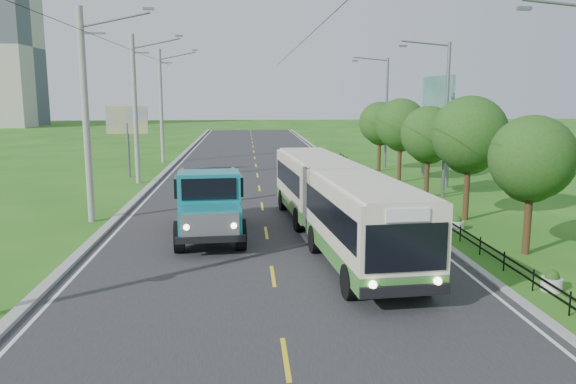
{
  "coord_description": "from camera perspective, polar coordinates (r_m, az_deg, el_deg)",
  "views": [
    {
      "loc": [
        -0.86,
        -18.05,
        6.02
      ],
      "look_at": [
        0.93,
        5.63,
        1.9
      ],
      "focal_mm": 35.0,
      "sensor_mm": 36.0,
      "label": 1
    }
  ],
  "objects": [
    {
      "name": "pole_mid",
      "position": [
        39.76,
        -15.22,
        8.17
      ],
      "size": [
        3.51,
        0.32,
        10.0
      ],
      "color": "gray",
      "rests_on": "ground"
    },
    {
      "name": "planter_front",
      "position": [
        19.5,
        25.21,
        -8.23
      ],
      "size": [
        0.64,
        0.64,
        0.67
      ],
      "color": "silver",
      "rests_on": "ground"
    },
    {
      "name": "tree_third",
      "position": [
        28.38,
        17.95,
        5.26
      ],
      "size": [
        3.6,
        3.62,
        6.0
      ],
      "color": "#382314",
      "rests_on": "ground"
    },
    {
      "name": "streetlight_far",
      "position": [
        47.48,
        9.79,
        8.35
      ],
      "size": [
        3.02,
        0.2,
        9.07
      ],
      "color": "slate",
      "rests_on": "ground"
    },
    {
      "name": "billboard_right",
      "position": [
        40.27,
        14.91,
        8.55
      ],
      "size": [
        0.24,
        6.0,
        7.3
      ],
      "color": "slate",
      "rests_on": "ground"
    },
    {
      "name": "edge_line_right",
      "position": [
        39.25,
        6.75,
        0.98
      ],
      "size": [
        0.12,
        120.0,
        0.0
      ],
      "primitive_type": "cube",
      "color": "silver",
      "rests_on": "road"
    },
    {
      "name": "centre_dash",
      "position": [
        19.04,
        -1.54,
        -8.52
      ],
      "size": [
        0.12,
        2.2,
        0.0
      ],
      "primitive_type": "cube",
      "color": "yellow",
      "rests_on": "road"
    },
    {
      "name": "curb_left",
      "position": [
        39.03,
        -13.63,
        0.8
      ],
      "size": [
        0.4,
        120.0,
        0.15
      ],
      "primitive_type": "cube",
      "color": "#9E9E99",
      "rests_on": "ground"
    },
    {
      "name": "tree_fifth",
      "position": [
        39.73,
        11.4,
        6.52
      ],
      "size": [
        3.48,
        3.52,
        5.8
      ],
      "color": "#382314",
      "rests_on": "ground"
    },
    {
      "name": "pole_far",
      "position": [
        51.6,
        -12.72,
        8.58
      ],
      "size": [
        3.51,
        0.32,
        10.0
      ],
      "color": "gray",
      "rests_on": "ground"
    },
    {
      "name": "bus",
      "position": [
        23.08,
        4.84,
        -0.57
      ],
      "size": [
        3.91,
        16.22,
        3.1
      ],
      "rotation": [
        0.0,
        0.0,
        0.08
      ],
      "color": "#3B7B31",
      "rests_on": "ground"
    },
    {
      "name": "planter_far",
      "position": [
        41.55,
        8.87,
        1.79
      ],
      "size": [
        0.64,
        0.64,
        0.67
      ],
      "color": "silver",
      "rests_on": "ground"
    },
    {
      "name": "pole_near",
      "position": [
        28.06,
        -19.79,
        7.38
      ],
      "size": [
        3.51,
        0.32,
        10.0
      ],
      "color": "gray",
      "rests_on": "ground"
    },
    {
      "name": "tree_fourth",
      "position": [
        34.02,
        14.11,
        5.44
      ],
      "size": [
        3.24,
        3.31,
        5.4
      ],
      "color": "#382314",
      "rests_on": "ground"
    },
    {
      "name": "railing_right",
      "position": [
        33.74,
        10.96,
        -0.1
      ],
      "size": [
        0.04,
        40.0,
        0.6
      ],
      "primitive_type": "cube",
      "color": "black",
      "rests_on": "ground"
    },
    {
      "name": "tree_back",
      "position": [
        45.54,
        9.35,
        6.73
      ],
      "size": [
        3.3,
        3.36,
        5.5
      ],
      "color": "#382314",
      "rests_on": "ground"
    },
    {
      "name": "curb_right",
      "position": [
        39.34,
        7.47,
        1.03
      ],
      "size": [
        0.3,
        120.0,
        0.1
      ],
      "primitive_type": "cube",
      "color": "#9E9E99",
      "rests_on": "ground"
    },
    {
      "name": "planter_near",
      "position": [
        26.48,
        16.74,
        -3.09
      ],
      "size": [
        0.64,
        0.64,
        0.67
      ],
      "color": "silver",
      "rests_on": "ground"
    },
    {
      "name": "streetlight_mid",
      "position": [
        34.07,
        15.54,
        7.61
      ],
      "size": [
        3.02,
        0.2,
        9.07
      ],
      "color": "slate",
      "rests_on": "ground"
    },
    {
      "name": "road",
      "position": [
        38.54,
        -3.0,
        0.86
      ],
      "size": [
        14.0,
        120.0,
        0.02
      ],
      "primitive_type": "cube",
      "color": "#28282B",
      "rests_on": "ground"
    },
    {
      "name": "edge_line_left",
      "position": [
        38.96,
        -12.83,
        0.74
      ],
      "size": [
        0.12,
        120.0,
        0.0
      ],
      "primitive_type": "cube",
      "color": "silver",
      "rests_on": "road"
    },
    {
      "name": "ground",
      "position": [
        19.05,
        -1.54,
        -8.58
      ],
      "size": [
        240.0,
        240.0,
        0.0
      ],
      "primitive_type": "plane",
      "color": "#245F16",
      "rests_on": "ground"
    },
    {
      "name": "tree_second",
      "position": [
        23.0,
        23.5,
        2.78
      ],
      "size": [
        3.18,
        3.26,
        5.3
      ],
      "color": "#382314",
      "rests_on": "ground"
    },
    {
      "name": "dump_truck",
      "position": [
        24.21,
        -8.04,
        -0.63
      ],
      "size": [
        3.18,
        7.16,
        2.93
      ],
      "rotation": [
        0.0,
        0.0,
        0.07
      ],
      "color": "teal",
      "rests_on": "ground"
    },
    {
      "name": "billboard_left",
      "position": [
        42.99,
        -16.03,
        6.59
      ],
      "size": [
        3.0,
        0.2,
        5.2
      ],
      "color": "slate",
      "rests_on": "ground"
    },
    {
      "name": "planter_mid",
      "position": [
        33.91,
        11.93,
        -0.11
      ],
      "size": [
        0.64,
        0.64,
        0.67
      ],
      "color": "silver",
      "rests_on": "ground"
    }
  ]
}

